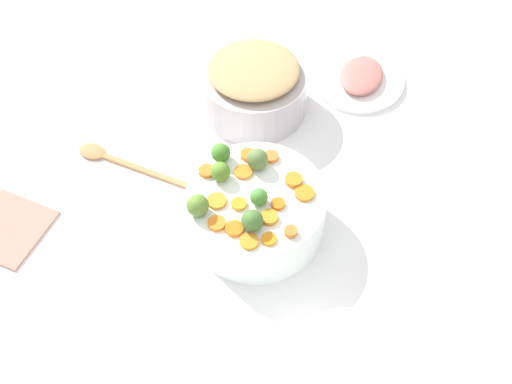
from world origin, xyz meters
TOP-DOWN VIEW (x-y plane):
  - tabletop at (0.00, 0.00)m, footprint 2.40×2.40m
  - serving_bowl_carrots at (0.03, -0.01)m, footprint 0.28×0.28m
  - metal_pot at (0.02, 0.34)m, footprint 0.25×0.25m
  - stuffing_mound at (0.02, 0.34)m, footprint 0.21×0.21m
  - carrot_slice_0 at (0.07, -0.04)m, footprint 0.04×0.04m
  - carrot_slice_1 at (0.10, 0.02)m, footprint 0.05×0.05m
  - carrot_slice_2 at (0.09, -0.10)m, footprint 0.03×0.03m
  - carrot_slice_3 at (0.01, -0.13)m, footprint 0.04×0.04m
  - carrot_slice_4 at (-0.07, 0.04)m, footprint 0.05×0.05m
  - carrot_slice_5 at (0.06, 0.08)m, footprint 0.04×0.04m
  - carrot_slice_6 at (-0.05, -0.03)m, footprint 0.05×0.05m
  - carrot_slice_7 at (-0.00, 0.04)m, footprint 0.05×0.05m
  - carrot_slice_8 at (-0.05, -0.09)m, footprint 0.04×0.04m
  - carrot_slice_9 at (0.05, -0.07)m, footprint 0.05×0.05m
  - carrot_slice_10 at (0.01, 0.09)m, footprint 0.04×0.04m
  - carrot_slice_11 at (-0.01, -0.10)m, footprint 0.05×0.05m
  - carrot_slice_12 at (0.12, -0.01)m, footprint 0.04×0.04m
  - carrot_slice_13 at (-0.01, -0.04)m, footprint 0.03×0.03m
  - carrot_slice_14 at (0.05, -0.12)m, footprint 0.03×0.03m
  - brussels_sprout_0 at (-0.05, 0.03)m, footprint 0.04×0.04m
  - brussels_sprout_1 at (0.03, -0.03)m, footprint 0.03×0.03m
  - brussels_sprout_2 at (-0.08, -0.06)m, footprint 0.04×0.04m
  - brussels_sprout_3 at (-0.05, 0.08)m, footprint 0.04×0.04m
  - brussels_sprout_4 at (0.03, 0.06)m, footprint 0.04×0.04m
  - brussels_sprout_5 at (0.02, -0.09)m, footprint 0.04×0.04m
  - wooden_spoon at (-0.30, 0.16)m, footprint 0.27×0.14m
  - ham_plate at (0.28, 0.43)m, footprint 0.23×0.23m
  - ham_slice_main at (0.28, 0.43)m, footprint 0.15×0.17m
  - dish_towel at (-0.49, -0.03)m, footprint 0.20×0.20m

SIDE VIEW (x-z plane):
  - tabletop at x=0.00m, z-range 0.00..0.02m
  - dish_towel at x=-0.49m, z-range 0.02..0.03m
  - wooden_spoon at x=-0.30m, z-range 0.02..0.03m
  - ham_plate at x=0.28m, z-range 0.02..0.03m
  - ham_slice_main at x=0.28m, z-range 0.03..0.06m
  - metal_pot at x=0.02m, z-range 0.02..0.13m
  - serving_bowl_carrots at x=0.03m, z-range 0.02..0.13m
  - carrot_slice_14 at x=0.05m, z-range 0.13..0.14m
  - carrot_slice_7 at x=0.00m, z-range 0.13..0.14m
  - carrot_slice_3 at x=0.01m, z-range 0.13..0.14m
  - carrot_slice_13 at x=-0.01m, z-range 0.13..0.14m
  - carrot_slice_12 at x=0.12m, z-range 0.13..0.14m
  - carrot_slice_6 at x=-0.05m, z-range 0.13..0.14m
  - carrot_slice_11 at x=-0.01m, z-range 0.13..0.14m
  - carrot_slice_0 at x=0.07m, z-range 0.13..0.14m
  - carrot_slice_8 at x=-0.05m, z-range 0.13..0.14m
  - carrot_slice_10 at x=0.01m, z-range 0.13..0.14m
  - carrot_slice_4 at x=-0.07m, z-range 0.13..0.14m
  - carrot_slice_5 at x=0.06m, z-range 0.13..0.14m
  - carrot_slice_9 at x=0.05m, z-range 0.13..0.14m
  - carrot_slice_1 at x=0.10m, z-range 0.13..0.14m
  - carrot_slice_2 at x=0.09m, z-range 0.13..0.14m
  - stuffing_mound at x=0.02m, z-range 0.13..0.16m
  - brussels_sprout_1 at x=0.03m, z-range 0.13..0.16m
  - brussels_sprout_3 at x=-0.05m, z-range 0.13..0.17m
  - brussels_sprout_0 at x=-0.05m, z-range 0.13..0.17m
  - brussels_sprout_5 at x=0.02m, z-range 0.13..0.17m
  - brussels_sprout_2 at x=-0.08m, z-range 0.13..0.17m
  - brussels_sprout_4 at x=0.03m, z-range 0.13..0.17m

